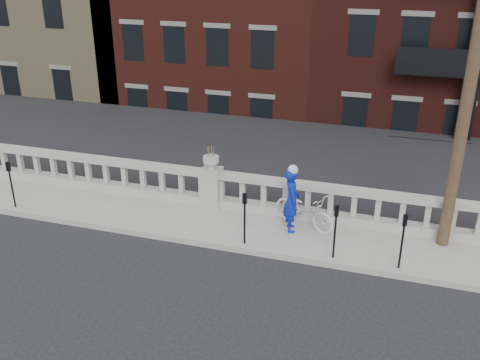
{
  "coord_description": "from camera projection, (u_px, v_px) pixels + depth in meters",
  "views": [
    {
      "loc": [
        4.84,
        -8.86,
        6.9
      ],
      "look_at": [
        1.07,
        3.2,
        1.37
      ],
      "focal_mm": 40.0,
      "sensor_mm": 36.0,
      "label": 1
    }
  ],
  "objects": [
    {
      "name": "ground",
      "position": [
        151.0,
        286.0,
        11.84
      ],
      "size": [
        120.0,
        120.0,
        0.0
      ],
      "primitive_type": "plane",
      "color": "black",
      "rests_on": "ground"
    },
    {
      "name": "lower_level",
      "position": [
        334.0,
        27.0,
        30.77
      ],
      "size": [
        80.0,
        44.0,
        20.8
      ],
      "color": "#605E59",
      "rests_on": "ground"
    },
    {
      "name": "sidewalk",
      "position": [
        200.0,
        222.0,
        14.43
      ],
      "size": [
        32.0,
        2.2,
        0.15
      ],
      "primitive_type": "cube",
      "color": "gray",
      "rests_on": "ground"
    },
    {
      "name": "parking_meter_d",
      "position": [
        403.0,
        236.0,
        11.89
      ],
      "size": [
        0.1,
        0.09,
        1.36
      ],
      "color": "black",
      "rests_on": "sidewalk"
    },
    {
      "name": "parking_meter_b",
      "position": [
        245.0,
        213.0,
        12.9
      ],
      "size": [
        0.1,
        0.09,
        1.36
      ],
      "color": "black",
      "rests_on": "sidewalk"
    },
    {
      "name": "parking_meter_c",
      "position": [
        335.0,
        226.0,
        12.3
      ],
      "size": [
        0.1,
        0.09,
        1.36
      ],
      "color": "black",
      "rests_on": "sidewalk"
    },
    {
      "name": "bicycle",
      "position": [
        304.0,
        210.0,
        13.88
      ],
      "size": [
        1.91,
        1.34,
        0.95
      ],
      "primitive_type": "imported",
      "rotation": [
        0.0,
        0.0,
        1.14
      ],
      "color": "silver",
      "rests_on": "sidewalk"
    },
    {
      "name": "parking_meter_a",
      "position": [
        10.0,
        179.0,
        14.75
      ],
      "size": [
        0.1,
        0.09,
        1.36
      ],
      "color": "black",
      "rests_on": "sidewalk"
    },
    {
      "name": "utility_pole",
      "position": [
        479.0,
        33.0,
        11.19
      ],
      "size": [
        1.6,
        0.28,
        10.0
      ],
      "color": "#422D1E",
      "rests_on": "sidewalk"
    },
    {
      "name": "cyclist",
      "position": [
        292.0,
        200.0,
        13.55
      ],
      "size": [
        0.59,
        0.72,
        1.7
      ],
      "primitive_type": "imported",
      "rotation": [
        0.0,
        0.0,
        1.91
      ],
      "color": "#0B1EAC",
      "rests_on": "sidewalk"
    },
    {
      "name": "planter_pedestal",
      "position": [
        212.0,
        183.0,
        14.96
      ],
      "size": [
        0.55,
        0.55,
        1.76
      ],
      "color": "gray",
      "rests_on": "sidewalk"
    },
    {
      "name": "balustrade",
      "position": [
        212.0,
        189.0,
        15.03
      ],
      "size": [
        28.0,
        0.34,
        1.03
      ],
      "color": "gray",
      "rests_on": "sidewalk"
    }
  ]
}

